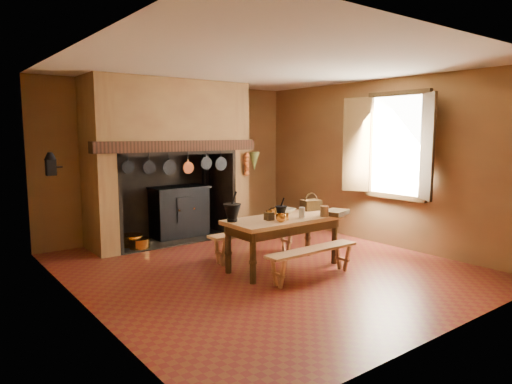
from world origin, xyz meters
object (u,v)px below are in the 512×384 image
Objects in this scene: mixing_bowl at (284,211)px; wicker_basket at (311,204)px; coffee_grinder at (269,215)px; iron_range at (180,211)px; bench_front at (312,256)px; work_table at (283,226)px.

mixing_bowl is 1.00× the size of wicker_basket.
coffee_grinder is 1.05m from wicker_basket.
iron_range is at bearing 121.45° from wicker_basket.
iron_range is 2.46m from mixing_bowl.
iron_range is 2.68m from coffee_grinder.
coffee_grinder reaches higher than bench_front.
coffee_grinder is (-0.04, -2.66, 0.31)m from iron_range.
wicker_basket is at bearing 47.27° from bench_front.
work_table is 0.80m from wicker_basket.
work_table reaches higher than bench_front.
coffee_grinder reaches higher than work_table.
bench_front is 0.97m from mixing_bowl.
mixing_bowl is at bearing 75.23° from bench_front.
coffee_grinder is at bearing -90.93° from iron_range.
wicker_basket is at bearing -68.02° from iron_range.
iron_range reaches higher than work_table.
work_table is 1.17× the size of bench_front.
wicker_basket is (0.52, -0.02, 0.05)m from mixing_bowl.
work_table is 0.66m from bench_front.
wicker_basket is (0.98, -2.42, 0.33)m from iron_range.
work_table is 9.92× the size of coffee_grinder.
bench_front is 1.21m from wicker_basket.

